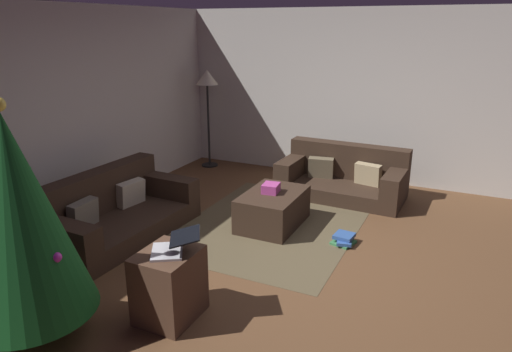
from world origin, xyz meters
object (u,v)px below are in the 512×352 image
(ottoman, at_px, (273,209))
(laptop, at_px, (174,246))
(gift_box, at_px, (271,188))
(corner_lamp, at_px, (207,85))
(couch_right, at_px, (343,177))
(tv_remote, at_px, (272,189))
(book_stack, at_px, (344,239))
(side_table, at_px, (169,285))
(couch_left, at_px, (112,213))
(christmas_tree, at_px, (17,217))

(ottoman, distance_m, laptop, 2.12)
(gift_box, relative_size, corner_lamp, 0.13)
(couch_right, distance_m, tv_remote, 1.45)
(ottoman, distance_m, book_stack, 0.95)
(book_stack, height_order, corner_lamp, corner_lamp)
(side_table, bearing_deg, tv_remote, 0.50)
(gift_box, height_order, laptop, laptop)
(couch_left, relative_size, couch_right, 1.09)
(gift_box, xyz_separation_m, laptop, (-2.08, -0.05, 0.18))
(tv_remote, bearing_deg, ottoman, -170.88)
(tv_remote, height_order, book_stack, tv_remote)
(couch_left, relative_size, gift_box, 8.99)
(laptop, bearing_deg, ottoman, 0.60)
(couch_left, distance_m, book_stack, 2.68)
(christmas_tree, xyz_separation_m, book_stack, (2.64, -1.75, -0.97))
(tv_remote, bearing_deg, christmas_tree, 146.30)
(ottoman, xyz_separation_m, corner_lamp, (1.86, 2.00, 1.19))
(tv_remote, relative_size, side_table, 0.27)
(side_table, xyz_separation_m, book_stack, (1.97, -0.96, -0.25))
(tv_remote, bearing_deg, couch_left, 107.66)
(tv_remote, distance_m, laptop, 2.17)
(gift_box, bearing_deg, tv_remote, 10.42)
(couch_left, xyz_separation_m, tv_remote, (1.12, -1.53, 0.16))
(couch_left, height_order, corner_lamp, corner_lamp)
(book_stack, bearing_deg, laptop, 154.90)
(couch_right, xyz_separation_m, ottoman, (-1.42, 0.49, -0.06))
(couch_left, xyz_separation_m, couch_right, (2.46, -2.07, 0.00))
(couch_right, relative_size, book_stack, 5.89)
(ottoman, xyz_separation_m, laptop, (-2.07, -0.02, 0.45))
(couch_right, bearing_deg, laptop, 84.32)
(tv_remote, relative_size, book_stack, 0.54)
(gift_box, relative_size, book_stack, 0.72)
(gift_box, xyz_separation_m, book_stack, (-0.14, -0.96, -0.42))
(side_table, bearing_deg, couch_right, -8.32)
(tv_remote, xyz_separation_m, laptop, (-2.16, -0.07, 0.23))
(tv_remote, xyz_separation_m, corner_lamp, (1.77, 1.95, 0.97))
(gift_box, xyz_separation_m, side_table, (-2.11, -0.00, -0.17))
(laptop, distance_m, corner_lamp, 4.48)
(couch_right, distance_m, ottoman, 1.51)
(couch_right, relative_size, laptop, 3.55)
(couch_right, relative_size, tv_remote, 11.01)
(gift_box, relative_size, side_table, 0.36)
(couch_right, height_order, laptop, laptop)
(side_table, xyz_separation_m, corner_lamp, (3.96, 1.97, 1.10))
(couch_right, relative_size, gift_box, 8.21)
(laptop, relative_size, book_stack, 1.66)
(tv_remote, distance_m, christmas_tree, 3.03)
(gift_box, relative_size, christmas_tree, 0.11)
(ottoman, xyz_separation_m, side_table, (-2.10, 0.03, 0.09))
(tv_remote, height_order, laptop, laptop)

